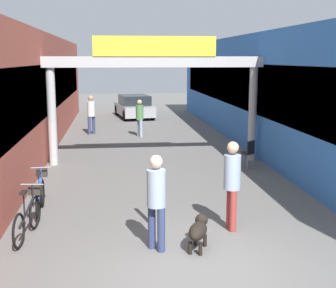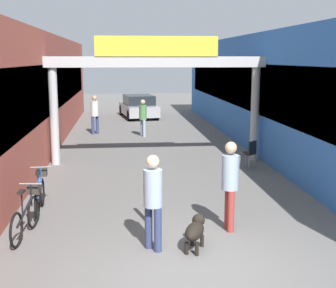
% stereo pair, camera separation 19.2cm
% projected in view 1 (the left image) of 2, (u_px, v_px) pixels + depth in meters
% --- Properties ---
extents(ground_plane, '(80.00, 80.00, 0.00)m').
position_uv_depth(ground_plane, '(199.00, 268.00, 7.81)').
color(ground_plane, '#605E5B').
extents(storefront_left, '(3.00, 26.00, 4.35)m').
position_uv_depth(storefront_left, '(13.00, 93.00, 17.57)').
color(storefront_left, '#B25142').
rests_on(storefront_left, ground_plane).
extents(storefront_right, '(3.00, 26.00, 4.35)m').
position_uv_depth(storefront_right, '(275.00, 91.00, 18.75)').
color(storefront_right, blue).
rests_on(storefront_right, ground_plane).
extents(arcade_sign_gateway, '(7.40, 0.47, 4.16)m').
position_uv_depth(arcade_sign_gateway, '(155.00, 74.00, 15.27)').
color(arcade_sign_gateway, '#B2B2B2').
rests_on(arcade_sign_gateway, ground_plane).
extents(pedestrian_with_dog, '(0.48, 0.48, 1.77)m').
position_uv_depth(pedestrian_with_dog, '(156.00, 196.00, 8.39)').
color(pedestrian_with_dog, navy).
rests_on(pedestrian_with_dog, ground_plane).
extents(pedestrian_companion, '(0.35, 0.38, 1.83)m').
position_uv_depth(pedestrian_companion, '(232.00, 179.00, 9.41)').
color(pedestrian_companion, '#99332D').
rests_on(pedestrian_companion, ground_plane).
extents(pedestrian_carrying_crate, '(0.44, 0.44, 1.65)m').
position_uv_depth(pedestrian_carrying_crate, '(140.00, 116.00, 20.84)').
color(pedestrian_carrying_crate, '#8C9EB2').
rests_on(pedestrian_carrying_crate, ground_plane).
extents(pedestrian_elderly_walking, '(0.48, 0.48, 1.79)m').
position_uv_depth(pedestrian_elderly_walking, '(91.00, 112.00, 21.47)').
color(pedestrian_elderly_walking, navy).
rests_on(pedestrian_elderly_walking, ground_plane).
extents(dog_on_leash, '(0.56, 0.84, 0.59)m').
position_uv_depth(dog_on_leash, '(199.00, 230.00, 8.55)').
color(dog_on_leash, black).
rests_on(dog_on_leash, ground_plane).
extents(bicycle_black_nearest, '(0.46, 1.68, 0.98)m').
position_uv_depth(bicycle_black_nearest, '(28.00, 215.00, 9.17)').
color(bicycle_black_nearest, black).
rests_on(bicycle_black_nearest, ground_plane).
extents(bicycle_blue_second, '(0.46, 1.69, 0.98)m').
position_uv_depth(bicycle_blue_second, '(41.00, 193.00, 10.63)').
color(bicycle_blue_second, black).
rests_on(bicycle_blue_second, ground_plane).
extents(bollard_post_metal, '(0.10, 0.10, 1.11)m').
position_uv_depth(bollard_post_metal, '(150.00, 198.00, 9.84)').
color(bollard_post_metal, gray).
rests_on(bollard_post_metal, ground_plane).
extents(cafe_chair_black_nearer, '(0.56, 0.56, 0.89)m').
position_uv_depth(cafe_chair_black_nearer, '(248.00, 151.00, 14.88)').
color(cafe_chair_black_nearer, gray).
rests_on(cafe_chair_black_nearer, ground_plane).
extents(parked_car_silver, '(2.31, 4.21, 1.33)m').
position_uv_depth(parked_car_silver, '(134.00, 107.00, 27.69)').
color(parked_car_silver, '#99999E').
rests_on(parked_car_silver, ground_plane).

